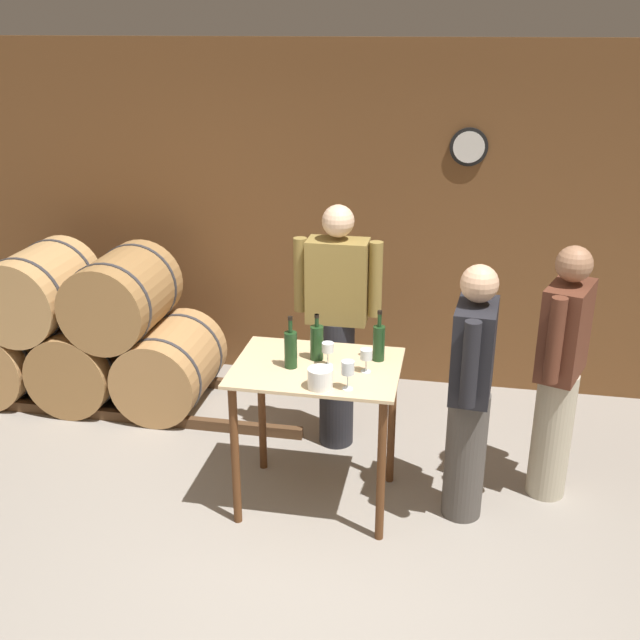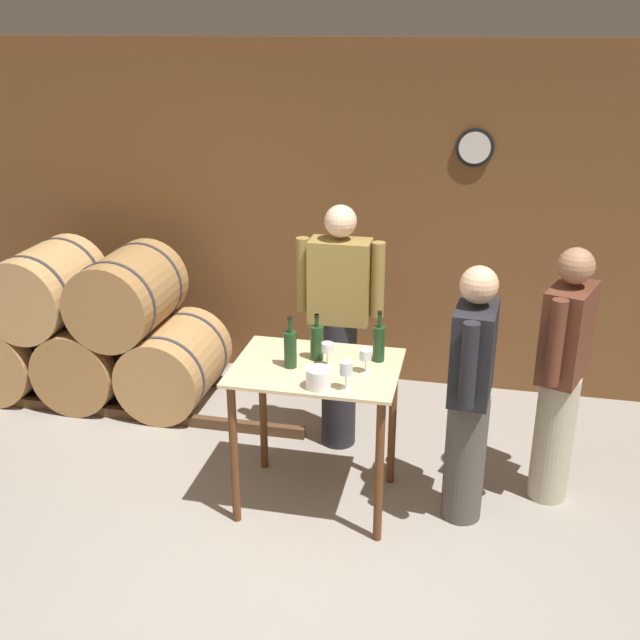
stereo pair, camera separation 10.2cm
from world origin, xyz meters
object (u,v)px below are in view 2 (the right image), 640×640
object	(u,v)px
wine_glass_near_center	(346,369)
person_visitor_with_scarf	(470,392)
wine_glass_near_left	(327,348)
ice_bucket	(318,378)
person_visitor_bearded	(562,373)
wine_bottle_far_left	(290,348)
wine_bottle_left	(317,342)
person_host	(339,323)
wine_bottle_center	(379,342)
wine_glass_near_right	(366,356)

from	to	relation	value
wine_glass_near_center	person_visitor_with_scarf	distance (m)	0.76
wine_glass_near_left	wine_glass_near_center	xyz separation A→B (m)	(0.16, -0.28, 0.01)
ice_bucket	person_visitor_with_scarf	world-z (taller)	person_visitor_with_scarf
wine_glass_near_left	wine_glass_near_center	distance (m)	0.32
wine_glass_near_left	person_visitor_with_scarf	size ratio (longest dim) A/B	0.09
person_visitor_bearded	wine_bottle_far_left	bearing A→B (deg)	-165.57
wine_bottle_left	person_visitor_with_scarf	world-z (taller)	person_visitor_with_scarf
wine_bottle_left	person_host	distance (m)	0.64
person_host	person_visitor_with_scarf	xyz separation A→B (m)	(0.89, -0.68, -0.08)
wine_bottle_center	wine_bottle_left	bearing A→B (deg)	-171.31
wine_bottle_far_left	wine_glass_near_right	xyz separation A→B (m)	(0.44, 0.02, -0.01)
ice_bucket	wine_glass_near_left	bearing A→B (deg)	92.01
wine_bottle_far_left	wine_bottle_center	distance (m)	0.53
ice_bucket	person_visitor_with_scarf	bearing A→B (deg)	20.62
wine_bottle_center	wine_bottle_far_left	bearing A→B (deg)	-158.40
wine_bottle_left	person_host	xyz separation A→B (m)	(0.02, 0.63, -0.13)
wine_glass_near_right	ice_bucket	distance (m)	0.33
wine_glass_near_right	person_visitor_with_scarf	distance (m)	0.63
wine_bottle_left	wine_bottle_center	size ratio (longest dim) A/B	0.91
wine_glass_near_left	person_host	size ratio (longest dim) A/B	0.08
wine_glass_near_left	wine_glass_near_right	size ratio (longest dim) A/B	1.03
person_host	person_visitor_with_scarf	distance (m)	1.13
wine_bottle_center	ice_bucket	size ratio (longest dim) A/B	2.26
wine_bottle_center	wine_glass_near_center	size ratio (longest dim) A/B	1.88
wine_glass_near_left	person_host	xyz separation A→B (m)	(-0.06, 0.71, -0.13)
wine_glass_near_center	ice_bucket	size ratio (longest dim) A/B	1.20
wine_bottle_left	wine_glass_near_right	distance (m)	0.33
person_visitor_with_scarf	wine_bottle_center	bearing A→B (deg)	168.37
wine_bottle_far_left	person_visitor_with_scarf	distance (m)	1.06
wine_bottle_far_left	ice_bucket	distance (m)	0.32
wine_glass_near_left	person_host	bearing A→B (deg)	95.10
wine_glass_near_right	wine_bottle_far_left	bearing A→B (deg)	-177.54
ice_bucket	person_visitor_bearded	bearing A→B (deg)	25.08
wine_bottle_center	person_visitor_bearded	world-z (taller)	person_visitor_bearded
wine_bottle_left	person_visitor_bearded	bearing A→B (deg)	10.41
wine_bottle_left	wine_bottle_center	distance (m)	0.37
wine_bottle_left	wine_glass_near_left	size ratio (longest dim) A/B	1.98
person_visitor_bearded	ice_bucket	bearing A→B (deg)	-154.92
wine_bottle_center	person_host	bearing A→B (deg)	121.05
person_visitor_with_scarf	wine_glass_near_right	bearing A→B (deg)	-174.08
person_host	wine_bottle_far_left	bearing A→B (deg)	-100.63
wine_glass_near_right	wine_glass_near_left	bearing A→B (deg)	169.77
wine_bottle_center	wine_glass_near_left	xyz separation A→B (m)	(-0.28, -0.13, -0.01)
wine_bottle_left	wine_glass_near_left	distance (m)	0.11
wine_glass_near_left	wine_glass_near_center	bearing A→B (deg)	-59.96
wine_glass_near_right	person_host	distance (m)	0.81
wine_glass_near_left	wine_bottle_far_left	bearing A→B (deg)	-163.74
wine_bottle_left	wine_glass_near_right	world-z (taller)	wine_bottle_left
wine_glass_near_center	person_visitor_bearded	bearing A→B (deg)	27.40
person_visitor_bearded	wine_bottle_left	bearing A→B (deg)	-169.59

